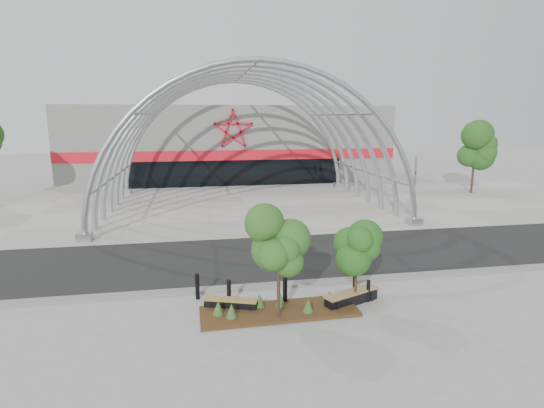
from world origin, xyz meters
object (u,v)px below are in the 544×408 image
(signal_pole, at_px, (414,189))
(bench_1, at_px, (351,298))
(bench_0, at_px, (231,304))
(street_tree_0, at_px, (279,245))
(bollard_2, at_px, (285,291))
(street_tree_1, at_px, (357,247))

(signal_pole, relative_size, bench_1, 1.86)
(bench_0, bearing_deg, bench_1, -4.03)
(street_tree_0, xyz_separation_m, bench_1, (2.93, 0.76, -2.44))
(street_tree_0, relative_size, bollard_2, 3.60)
(street_tree_1, bearing_deg, bench_0, 175.30)
(signal_pole, relative_size, street_tree_1, 1.42)
(bench_0, bearing_deg, signal_pole, 39.64)
(street_tree_0, distance_m, bollard_2, 2.51)
(street_tree_1, relative_size, bench_0, 1.55)
(signal_pole, xyz_separation_m, street_tree_1, (-8.11, -10.92, -0.07))
(street_tree_0, relative_size, bench_0, 1.86)
(street_tree_0, height_order, bench_0, street_tree_0)
(signal_pole, bearing_deg, street_tree_1, -126.61)
(street_tree_0, bearing_deg, signal_pole, 46.15)
(street_tree_0, xyz_separation_m, bench_0, (-1.56, 1.08, -2.47))
(bench_1, xyz_separation_m, bollard_2, (-2.45, 0.44, 0.28))
(street_tree_1, distance_m, bench_0, 5.05)
(street_tree_1, xyz_separation_m, bench_0, (-4.61, 0.38, -2.03))
(street_tree_0, xyz_separation_m, street_tree_1, (3.05, 0.70, -0.45))
(signal_pole, distance_m, bench_1, 13.78)
(bollard_2, bearing_deg, street_tree_1, -10.97)
(bench_0, distance_m, bollard_2, 2.07)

